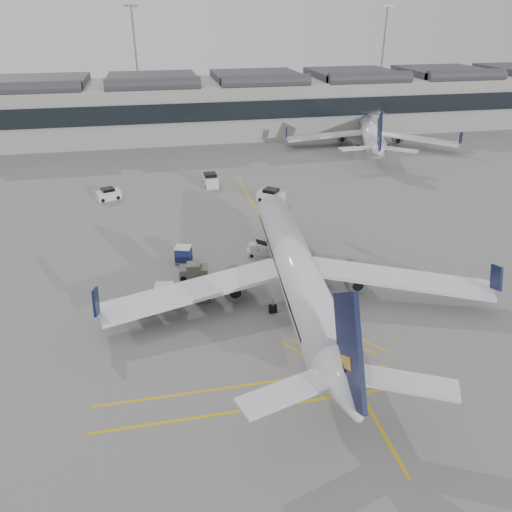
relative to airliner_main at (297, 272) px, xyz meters
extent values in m
plane|color=gray|center=(-8.91, -0.72, -3.08)|extent=(220.00, 220.00, 0.00)
cube|color=#9E9E99|center=(-8.91, 71.28, 2.42)|extent=(200.00, 20.00, 11.00)
cube|color=black|center=(-8.91, 61.08, 3.42)|extent=(200.00, 0.50, 3.60)
cube|color=#38383D|center=(-8.91, 71.28, 8.62)|extent=(200.00, 18.00, 1.40)
cylinder|color=slate|center=(-13.91, 85.28, 9.42)|extent=(0.44, 0.44, 25.00)
cube|color=slate|center=(-13.91, 85.28, 22.12)|extent=(3.00, 0.60, 0.50)
cylinder|color=slate|center=(46.09, 85.28, 9.42)|extent=(0.44, 0.44, 25.00)
cube|color=slate|center=(46.09, 85.28, 22.12)|extent=(3.00, 0.60, 0.50)
cube|color=gold|center=(1.09, 9.28, -3.07)|extent=(0.25, 60.00, 0.01)
cylinder|color=white|center=(0.06, 0.67, 0.05)|extent=(6.34, 30.06, 3.74)
cone|color=white|center=(1.54, 17.52, 0.05)|extent=(4.08, 4.29, 3.74)
cone|color=white|center=(-1.46, -16.57, 0.45)|extent=(4.14, 5.08, 3.74)
cube|color=white|center=(-9.49, 0.01, -0.84)|extent=(17.29, 7.29, 0.35)
cube|color=white|center=(9.34, -1.64, -0.84)|extent=(16.97, 9.91, 0.35)
cylinder|color=slate|center=(-5.65, 1.67, -1.54)|extent=(2.39, 3.75, 2.09)
cylinder|color=slate|center=(5.85, 0.66, -1.54)|extent=(2.39, 3.75, 2.09)
cube|color=black|center=(-1.40, -15.98, 3.24)|extent=(0.96, 7.57, 8.33)
cylinder|color=black|center=(1.06, 12.07, -2.76)|extent=(0.33, 0.66, 0.64)
cylinder|color=black|center=(-2.64, -1.59, -2.68)|extent=(0.76, 0.85, 0.80)
cylinder|color=black|center=(2.32, -2.02, -2.68)|extent=(0.76, 0.85, 0.80)
cylinder|color=white|center=(30.42, 53.70, -0.15)|extent=(12.34, 27.51, 3.49)
cone|color=white|center=(35.54, 68.65, -0.15)|extent=(4.51, 4.65, 3.49)
cone|color=white|center=(25.18, 38.41, 0.22)|extent=(4.75, 5.35, 3.49)
cube|color=white|center=(21.62, 55.24, -0.99)|extent=(15.85, 3.59, 0.33)
cube|color=white|center=(38.32, 49.52, -0.99)|extent=(14.64, 12.16, 0.33)
cylinder|color=slate|center=(25.47, 55.89, -1.64)|extent=(2.93, 3.80, 1.95)
cylinder|color=slate|center=(35.67, 52.39, -1.64)|extent=(2.93, 3.80, 1.95)
cube|color=black|center=(25.36, 38.93, 2.82)|extent=(2.56, 6.78, 7.78)
cylinder|color=black|center=(33.88, 63.81, -2.78)|extent=(0.44, 0.65, 0.59)
cylinder|color=black|center=(27.47, 52.26, -2.71)|extent=(0.86, 0.91, 0.74)
cylinder|color=black|center=(31.86, 50.75, -2.71)|extent=(0.86, 0.91, 0.74)
cube|color=#BAB8B0|center=(-1.05, 10.34, -2.76)|extent=(3.50, 1.46, 0.64)
cube|color=black|center=(-0.14, 10.31, -2.03)|extent=(3.12, 1.09, 1.35)
cube|color=#BAB8B0|center=(-2.05, 10.37, -2.12)|extent=(0.85, 1.21, 0.82)
cylinder|color=black|center=(-2.34, 9.74, -2.88)|extent=(0.41, 0.18, 0.40)
cylinder|color=black|center=(-2.31, 11.01, -2.88)|extent=(0.41, 0.18, 0.40)
cylinder|color=black|center=(0.21, 9.66, -2.88)|extent=(0.41, 0.18, 0.40)
cylinder|color=black|center=(0.24, 10.94, -2.88)|extent=(0.41, 0.18, 0.40)
cube|color=gray|center=(-9.81, 10.04, -2.89)|extent=(2.16, 1.96, 0.13)
cube|color=#141D50|center=(-9.81, 10.04, -2.04)|extent=(2.00, 1.86, 1.53)
cube|color=silver|center=(-9.81, 10.04, -1.24)|extent=(2.06, 1.92, 0.11)
cylinder|color=black|center=(-10.69, 9.71, -2.96)|extent=(0.25, 0.17, 0.23)
cylinder|color=black|center=(-10.34, 10.82, -2.96)|extent=(0.25, 0.17, 0.23)
cylinder|color=black|center=(-9.28, 9.26, -2.96)|extent=(0.25, 0.17, 0.23)
cylinder|color=black|center=(-8.92, 10.37, -2.96)|extent=(0.25, 0.17, 0.23)
cube|color=gray|center=(-12.15, 1.98, -2.88)|extent=(2.08, 1.81, 0.13)
cube|color=#141D50|center=(-12.15, 1.98, -2.01)|extent=(1.91, 1.73, 1.58)
cube|color=silver|center=(-12.15, 1.98, -1.18)|extent=(1.97, 1.79, 0.11)
cylinder|color=black|center=(-13.00, 1.51, -2.96)|extent=(0.25, 0.15, 0.24)
cylinder|color=black|center=(-12.81, 2.70, -2.96)|extent=(0.25, 0.15, 0.24)
cylinder|color=black|center=(-11.49, 1.27, -2.96)|extent=(0.25, 0.15, 0.24)
cylinder|color=black|center=(-11.30, 2.45, -2.96)|extent=(0.25, 0.15, 0.24)
cube|color=gray|center=(-14.09, 0.50, -2.91)|extent=(1.68, 1.41, 0.11)
cube|color=#141D50|center=(-14.09, 0.50, -2.15)|extent=(1.53, 1.35, 1.38)
cube|color=silver|center=(-14.09, 0.50, -1.43)|extent=(1.58, 1.40, 0.09)
cylinder|color=black|center=(-14.73, -0.06, -2.98)|extent=(0.21, 0.11, 0.21)
cylinder|color=black|center=(-14.78, 0.99, -2.98)|extent=(0.21, 0.11, 0.21)
cylinder|color=black|center=(-13.40, 0.01, -2.98)|extent=(0.21, 0.11, 0.21)
cylinder|color=black|center=(-13.46, 1.05, -2.98)|extent=(0.21, 0.11, 0.21)
cube|color=gray|center=(-8.59, 1.94, -2.90)|extent=(1.91, 1.67, 0.12)
cube|color=#141D50|center=(-8.59, 1.94, -2.12)|extent=(1.75, 1.60, 1.43)
cube|color=silver|center=(-8.59, 1.94, -1.37)|extent=(1.81, 1.65, 0.10)
cylinder|color=black|center=(-9.37, 1.54, -2.97)|extent=(0.23, 0.14, 0.22)
cylinder|color=black|center=(-9.16, 2.60, -2.97)|extent=(0.23, 0.14, 0.22)
cylinder|color=black|center=(-8.02, 1.28, -2.97)|extent=(0.23, 0.14, 0.22)
cylinder|color=black|center=(-7.81, 2.34, -2.97)|extent=(0.23, 0.14, 0.22)
imported|color=orange|center=(-6.05, 4.04, -2.26)|extent=(0.71, 0.60, 1.64)
imported|color=#FF560D|center=(-5.22, 2.52, -2.26)|extent=(0.96, 0.86, 1.64)
cube|color=#54574A|center=(-9.06, 6.48, -2.46)|extent=(3.01, 2.03, 1.13)
cube|color=#54574A|center=(-9.06, 6.48, -1.78)|extent=(1.51, 1.51, 0.56)
cylinder|color=black|center=(-10.16, 5.88, -2.76)|extent=(0.66, 0.36, 0.63)
cylinder|color=black|center=(-9.98, 7.33, -2.76)|extent=(0.66, 0.36, 0.63)
cylinder|color=black|center=(-8.14, 5.62, -2.76)|extent=(0.66, 0.36, 0.63)
cylinder|color=black|center=(-7.96, 7.08, -2.76)|extent=(0.66, 0.36, 0.63)
cone|color=#F24C0A|center=(2.17, 21.29, -2.80)|extent=(0.41, 0.41, 0.57)
cone|color=#F24C0A|center=(5.93, 4.40, -2.85)|extent=(0.34, 0.34, 0.47)
cube|color=silver|center=(-18.93, 32.29, -2.43)|extent=(3.71, 2.76, 1.30)
cube|color=black|center=(-18.93, 32.29, -1.65)|extent=(2.12, 2.07, 0.56)
cylinder|color=black|center=(-19.69, 31.19, -2.80)|extent=(0.59, 0.39, 0.56)
cylinder|color=black|center=(-20.23, 32.57, -2.80)|extent=(0.59, 0.39, 0.56)
cylinder|color=black|center=(-17.62, 32.00, -2.80)|extent=(0.59, 0.39, 0.56)
cylinder|color=black|center=(-18.16, 33.38, -2.80)|extent=(0.59, 0.39, 0.56)
cube|color=silver|center=(-3.76, 35.50, -2.33)|extent=(2.16, 3.99, 1.51)
cube|color=black|center=(-3.76, 35.50, -1.41)|extent=(1.94, 2.04, 0.65)
cylinder|color=black|center=(-2.82, 34.26, -2.76)|extent=(0.27, 0.66, 0.65)
cylinder|color=black|center=(-4.54, 34.16, -2.76)|extent=(0.27, 0.66, 0.65)
cylinder|color=black|center=(-2.97, 36.84, -2.76)|extent=(0.27, 0.66, 0.65)
cylinder|color=black|center=(-4.69, 36.75, -2.76)|extent=(0.27, 0.66, 0.65)
cube|color=silver|center=(3.84, 26.61, -2.35)|extent=(4.08, 3.81, 1.45)
cube|color=black|center=(3.84, 26.61, -1.47)|extent=(2.57, 2.55, 0.62)
cylinder|color=black|center=(2.34, 26.75, -2.77)|extent=(0.63, 0.57, 0.62)
cylinder|color=black|center=(3.39, 28.04, -2.77)|extent=(0.63, 0.57, 0.62)
cylinder|color=black|center=(4.28, 25.18, -2.77)|extent=(0.63, 0.57, 0.62)
cylinder|color=black|center=(5.33, 26.47, -2.77)|extent=(0.63, 0.57, 0.62)
camera|label=1|loc=(-11.94, -38.86, 21.89)|focal=35.00mm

